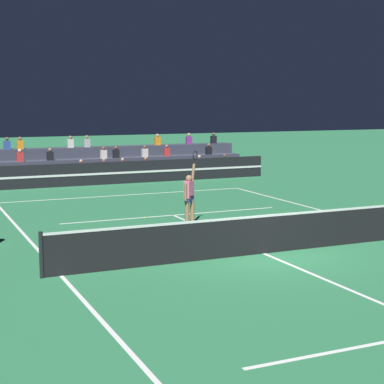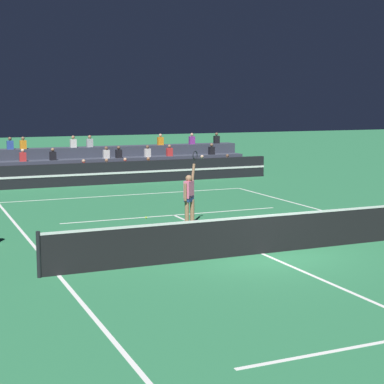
{
  "view_description": "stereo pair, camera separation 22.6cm",
  "coord_description": "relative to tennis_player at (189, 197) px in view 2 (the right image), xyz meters",
  "views": [
    {
      "loc": [
        -8.65,
        -14.66,
        4.08
      ],
      "look_at": [
        -0.11,
        4.53,
        1.1
      ],
      "focal_mm": 60.0,
      "sensor_mm": 36.0,
      "label": 1
    },
    {
      "loc": [
        -8.44,
        -14.75,
        4.08
      ],
      "look_at": [
        -0.11,
        4.53,
        1.1
      ],
      "focal_mm": 60.0,
      "sensor_mm": 36.0,
      "label": 2
    }
  ],
  "objects": [
    {
      "name": "ground_plane",
      "position": [
        0.34,
        -4.22,
        -0.99
      ],
      "size": [
        120.0,
        120.0,
        0.0
      ],
      "primitive_type": "plane",
      "color": "#2D7A4C"
    },
    {
      "name": "court_lines",
      "position": [
        0.34,
        -4.22,
        -0.99
      ],
      "size": [
        11.1,
        23.9,
        0.01
      ],
      "color": "white",
      "rests_on": "ground"
    },
    {
      "name": "tennis_net",
      "position": [
        0.34,
        -4.22,
        -0.45
      ],
      "size": [
        12.0,
        0.1,
        1.1
      ],
      "color": "black",
      "rests_on": "ground"
    },
    {
      "name": "sponsor_banner_wall",
      "position": [
        0.34,
        11.59,
        -0.44
      ],
      "size": [
        18.0,
        0.26,
        1.1
      ],
      "color": "black",
      "rests_on": "ground"
    },
    {
      "name": "bleacher_stand",
      "position": [
        0.34,
        14.13,
        -0.33
      ],
      "size": [
        17.35,
        2.85,
        2.28
      ],
      "color": "#383D4C",
      "rests_on": "ground"
    },
    {
      "name": "tennis_player",
      "position": [
        0.0,
        0.0,
        0.0
      ],
      "size": [
        0.73,
        0.58,
        2.5
      ],
      "color": "#9E7051",
      "rests_on": "ground"
    },
    {
      "name": "tennis_ball",
      "position": [
        -0.81,
        1.98,
        -0.96
      ],
      "size": [
        0.07,
        0.07,
        0.07
      ],
      "primitive_type": "sphere",
      "color": "#C6DB33",
      "rests_on": "ground"
    }
  ]
}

